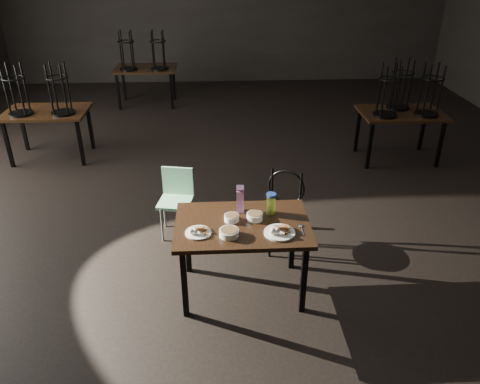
{
  "coord_description": "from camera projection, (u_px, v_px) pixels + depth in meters",
  "views": [
    {
      "loc": [
        -0.3,
        -5.14,
        2.96
      ],
      "look_at": [
        -0.09,
        -1.22,
        0.85
      ],
      "focal_mm": 35.0,
      "sensor_mm": 36.0,
      "label": 1
    }
  ],
  "objects": [
    {
      "name": "main_table",
      "position": [
        242.0,
        231.0,
        4.19
      ],
      "size": [
        1.2,
        0.8,
        0.75
      ],
      "color": "black",
      "rests_on": "ground"
    },
    {
      "name": "plate_right",
      "position": [
        279.0,
        231.0,
        4.0
      ],
      "size": [
        0.27,
        0.27,
        0.09
      ],
      "color": "white",
      "rests_on": "main_table"
    },
    {
      "name": "plate_left",
      "position": [
        198.0,
        231.0,
        4.0
      ],
      "size": [
        0.23,
        0.23,
        0.07
      ],
      "color": "white",
      "rests_on": "main_table"
    },
    {
      "name": "bentwood_chair",
      "position": [
        283.0,
        205.0,
        4.9
      ],
      "size": [
        0.47,
        0.46,
        0.88
      ],
      "rotation": [
        0.0,
        0.0,
        -0.41
      ],
      "color": "black",
      "rests_on": "ground"
    },
    {
      "name": "bg_table_right",
      "position": [
        402.0,
        110.0,
        6.83
      ],
      "size": [
        1.2,
        0.8,
        1.48
      ],
      "color": "black",
      "rests_on": "ground"
    },
    {
      "name": "school_chair",
      "position": [
        176.0,
        196.0,
        5.21
      ],
      "size": [
        0.41,
        0.41,
        0.76
      ],
      "rotation": [
        0.0,
        0.0,
        -0.19
      ],
      "color": "#71B18B",
      "rests_on": "ground"
    },
    {
      "name": "bg_table_left",
      "position": [
        45.0,
        111.0,
        6.87
      ],
      "size": [
        1.2,
        0.8,
        1.48
      ],
      "color": "black",
      "rests_on": "ground"
    },
    {
      "name": "bg_table_far",
      "position": [
        145.0,
        68.0,
        9.22
      ],
      "size": [
        1.2,
        0.8,
        1.48
      ],
      "color": "black",
      "rests_on": "ground"
    },
    {
      "name": "water_bottle",
      "position": [
        271.0,
        203.0,
        4.26
      ],
      "size": [
        0.1,
        0.1,
        0.2
      ],
      "color": "#BCF046",
      "rests_on": "main_table"
    },
    {
      "name": "bowl_near",
      "position": [
        232.0,
        218.0,
        4.18
      ],
      "size": [
        0.13,
        0.13,
        0.05
      ],
      "color": "white",
      "rests_on": "main_table"
    },
    {
      "name": "bowl_big",
      "position": [
        229.0,
        233.0,
        3.96
      ],
      "size": [
        0.17,
        0.17,
        0.06
      ],
      "color": "white",
      "rests_on": "main_table"
    },
    {
      "name": "spoon",
      "position": [
        301.0,
        226.0,
        4.1
      ],
      "size": [
        0.04,
        0.18,
        0.01
      ],
      "color": "silver",
      "rests_on": "main_table"
    },
    {
      "name": "bowl_far",
      "position": [
        255.0,
        216.0,
        4.2
      ],
      "size": [
        0.15,
        0.15,
        0.06
      ],
      "color": "white",
      "rests_on": "main_table"
    },
    {
      "name": "room",
      "position": [
        237.0,
        10.0,
        4.84
      ],
      "size": [
        12.0,
        12.04,
        3.22
      ],
      "color": "black",
      "rests_on": "ground"
    },
    {
      "name": "juice_carton",
      "position": [
        240.0,
        199.0,
        4.28
      ],
      "size": [
        0.07,
        0.07,
        0.27
      ],
      "color": "#8D197D",
      "rests_on": "main_table"
    }
  ]
}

